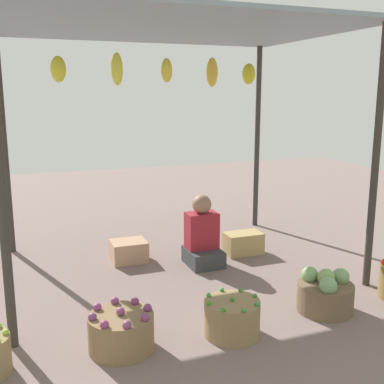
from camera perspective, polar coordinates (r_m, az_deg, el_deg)
The scene contains 8 objects.
ground_plane at distance 5.21m, azimuth -2.39°, elevation -8.99°, with size 14.00×14.00×0.00m, color slate.
market_stall_structure at distance 4.90m, azimuth -2.65°, elevation 17.54°, with size 3.57×2.61×2.52m.
vendor_person at distance 5.18m, azimuth 1.27°, elevation -5.61°, with size 0.36×0.44×0.78m.
basket_purple_onions at distance 3.63m, azimuth -8.60°, elevation -16.38°, with size 0.48×0.48×0.33m.
basket_green_chilies at distance 3.79m, azimuth 4.87°, elevation -14.95°, with size 0.44×0.44×0.31m.
basket_cabbages at distance 4.31m, azimuth 15.87°, elevation -11.80°, with size 0.48×0.48×0.38m.
wooden_crate_near_vendor at distance 5.37m, azimuth -7.69°, elevation -7.11°, with size 0.39×0.33×0.23m, color tan.
wooden_crate_stacked_rear at distance 5.59m, azimuth 6.22°, elevation -6.20°, with size 0.44×0.27×0.25m, color tan.
Camera 1 is at (-1.52, -4.63, 1.85)m, focal length 43.92 mm.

